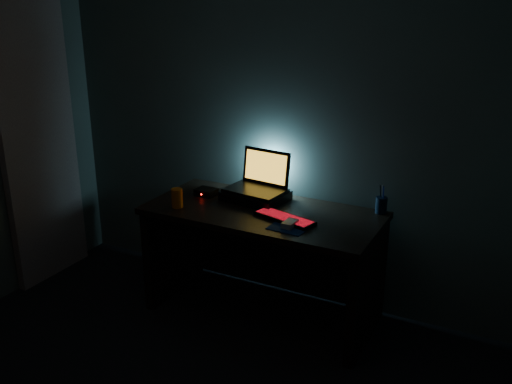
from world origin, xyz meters
The scene contains 11 objects.
room centered at (0.00, 0.00, 1.25)m, with size 3.50×4.00×2.50m.
desk centered at (0.00, 1.67, 0.49)m, with size 1.50×0.70×0.75m.
curtain centered at (-1.71, 1.42, 1.15)m, with size 0.06×0.65×2.30m, color #B9A994.
riser centered at (-0.13, 1.77, 0.78)m, with size 0.40×0.30×0.06m, color black.
laptop centered at (-0.12, 1.82, 0.87)m, with size 0.41×0.32×0.26m.
keyboard centered at (0.19, 1.53, 0.76)m, with size 0.42×0.22×0.02m.
mousepad centered at (0.26, 1.45, 0.75)m, with size 0.22×0.20×0.00m, color #0B2251.
mouse centered at (0.26, 1.45, 0.77)m, with size 0.07×0.11×0.03m, color gray.
pen_cup centered at (0.68, 1.92, 0.80)m, with size 0.07×0.07×0.10m, color black.
juice_glass centered at (-0.52, 1.42, 0.81)m, with size 0.07×0.07×0.12m, color #CD5D0A.
router centered at (-0.47, 1.70, 0.77)m, with size 0.14×0.12×0.05m.
Camera 1 is at (1.51, -1.41, 2.07)m, focal length 40.00 mm.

